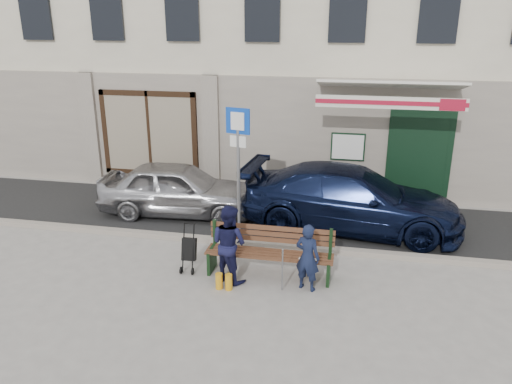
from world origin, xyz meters
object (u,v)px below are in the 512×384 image
(woman, at_px, (229,243))
(man, at_px, (308,257))
(car_silver, at_px, (178,189))
(stroller, at_px, (189,250))
(parking_sign, at_px, (238,152))
(bench, at_px, (267,253))
(car_navy, at_px, (351,199))

(woman, bearing_deg, man, -155.52)
(car_silver, xyz_separation_m, stroller, (1.20, -2.77, -0.24))
(parking_sign, relative_size, bench, 1.21)
(man, xyz_separation_m, stroller, (-2.30, 0.28, -0.22))
(car_silver, relative_size, woman, 2.62)
(car_navy, bearing_deg, parking_sign, 119.65)
(man, bearing_deg, woman, 16.39)
(car_navy, relative_size, stroller, 5.32)
(car_navy, xyz_separation_m, bench, (-1.49, -2.60, -0.26))
(car_navy, xyz_separation_m, stroller, (-3.00, -2.69, -0.31))
(car_silver, relative_size, bench, 1.61)
(car_navy, height_order, parking_sign, parking_sign)
(woman, bearing_deg, car_silver, -27.92)
(stroller, bearing_deg, woman, -16.15)
(car_silver, distance_m, woman, 3.61)
(bench, relative_size, stroller, 2.57)
(car_navy, xyz_separation_m, parking_sign, (-2.39, -1.09, 1.25))
(car_silver, relative_size, car_navy, 0.77)
(man, bearing_deg, car_silver, -21.66)
(car_silver, xyz_separation_m, car_navy, (4.20, -0.08, 0.07))
(parking_sign, xyz_separation_m, man, (1.69, -1.87, -1.34))
(man, bearing_deg, bench, -5.39)
(parking_sign, relative_size, stroller, 3.11)
(car_silver, distance_m, man, 4.64)
(car_silver, xyz_separation_m, man, (3.50, -3.05, -0.03))
(car_silver, height_order, man, car_silver)
(parking_sign, bearing_deg, stroller, -97.54)
(car_silver, height_order, stroller, car_silver)
(bench, xyz_separation_m, woman, (-0.65, -0.29, 0.28))
(car_navy, distance_m, parking_sign, 2.91)
(car_silver, bearing_deg, woman, -149.32)
(parking_sign, distance_m, woman, 2.19)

